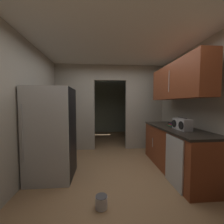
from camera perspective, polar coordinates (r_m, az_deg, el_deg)
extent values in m
plane|color=#93704C|center=(3.02, 1.69, -24.79)|extent=(20.00, 20.00, 0.00)
cube|color=silver|center=(3.40, 0.73, 24.21)|extent=(3.69, 7.50, 0.06)
cube|color=#9E998C|center=(4.46, -14.53, 1.71)|extent=(1.16, 0.12, 2.60)
cube|color=#9E998C|center=(4.60, 12.65, 1.78)|extent=(1.16, 0.12, 2.60)
cube|color=#9E998C|center=(4.50, -0.74, 15.55)|extent=(0.98, 0.12, 0.46)
cube|color=gray|center=(7.09, -2.16, 2.39)|extent=(3.29, 0.10, 2.60)
cube|color=gray|center=(5.88, -17.32, 2.04)|extent=(0.10, 2.69, 2.60)
cube|color=gray|center=(6.04, 13.68, 2.12)|extent=(0.10, 2.69, 2.60)
cube|color=#9E998C|center=(2.67, -36.24, 0.12)|extent=(0.10, 4.25, 2.60)
cube|color=#9E998C|center=(3.01, 36.63, 0.40)|extent=(0.10, 4.25, 2.60)
cube|color=black|center=(2.96, -23.04, -7.90)|extent=(0.79, 0.71, 1.72)
cube|color=#B7BABC|center=(2.62, -25.66, -9.41)|extent=(0.79, 0.03, 1.72)
cylinder|color=#B7BABC|center=(2.71, -32.58, -7.32)|extent=(0.02, 0.02, 0.94)
cube|color=brown|center=(3.39, 24.30, -13.76)|extent=(0.66, 2.00, 0.88)
cube|color=black|center=(3.29, 24.50, -6.06)|extent=(0.70, 2.00, 0.04)
cylinder|color=#B7BABC|center=(2.86, 22.51, -16.05)|extent=(0.01, 0.01, 0.22)
cylinder|color=#B7BABC|center=(3.63, 16.07, -11.76)|extent=(0.01, 0.01, 0.22)
cube|color=#B7BABC|center=(2.78, 23.69, -17.84)|extent=(0.02, 0.56, 0.86)
cube|color=brown|center=(3.28, 24.92, 11.17)|extent=(0.34, 1.80, 0.73)
cylinder|color=#B7BABC|center=(3.20, 22.02, 11.46)|extent=(0.01, 0.01, 0.44)
cube|color=#B2B2B7|center=(3.03, 26.48, -4.47)|extent=(0.18, 0.41, 0.21)
cylinder|color=#262626|center=(3.02, 26.54, -2.09)|extent=(0.02, 0.28, 0.02)
cylinder|color=black|center=(2.88, 26.09, -4.86)|extent=(0.01, 0.15, 0.15)
cylinder|color=black|center=(3.09, 23.79, -4.27)|extent=(0.01, 0.15, 0.15)
cube|color=#2D609E|center=(3.38, 23.17, -5.32)|extent=(0.12, 0.15, 0.01)
cube|color=#388C47|center=(3.38, 22.90, -5.02)|extent=(0.11, 0.14, 0.02)
cube|color=red|center=(3.38, 22.93, -4.73)|extent=(0.10, 0.12, 0.02)
cube|color=#8C3893|center=(3.37, 23.23, -4.44)|extent=(0.11, 0.13, 0.02)
cube|color=black|center=(3.38, 22.84, -4.01)|extent=(0.10, 0.13, 0.03)
cylinder|color=silver|center=(2.29, -4.31, -32.57)|extent=(0.17, 0.17, 0.16)
cylinder|color=#4C4C51|center=(2.24, -4.32, -30.83)|extent=(0.16, 0.16, 0.01)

